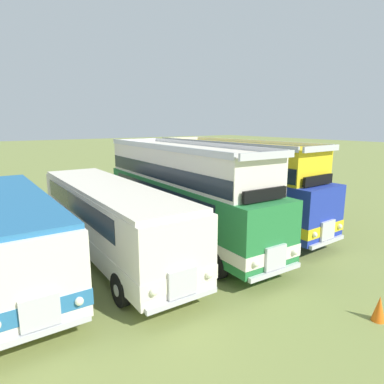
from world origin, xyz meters
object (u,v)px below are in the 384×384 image
Objects in this scene: bus_seventh_in_row at (109,215)px; bus_eighth_in_row at (182,190)px; bus_ninth_in_row at (233,181)px; cone_near_end at (379,309)px; bus_sixth_in_row at (9,229)px.

bus_eighth_in_row is at bearing 0.73° from bus_seventh_in_row.
bus_seventh_in_row is 1.00× the size of bus_ninth_in_row.
bus_ninth_in_row is at bearing 8.03° from bus_eighth_in_row.
bus_seventh_in_row is at bearing 116.70° from cone_near_end.
bus_eighth_in_row is at bearing -171.97° from bus_ninth_in_row.
bus_ninth_in_row is at bearing 4.39° from bus_seventh_in_row.
bus_ninth_in_row reaches higher than bus_sixth_in_row.
bus_sixth_in_row is 0.91× the size of bus_seventh_in_row.
bus_eighth_in_row is at bearing 95.31° from cone_near_end.
cone_near_end is (-2.76, -9.31, -1.99)m from bus_ninth_in_row.
bus_seventh_in_row is 7.21m from bus_ninth_in_row.
bus_sixth_in_row is at bearing 131.90° from cone_near_end.
bus_eighth_in_row reaches higher than cone_near_end.
cone_near_end is (7.99, -8.91, -1.38)m from bus_sixth_in_row.
bus_ninth_in_row is (3.58, 0.50, -0.00)m from bus_eighth_in_row.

